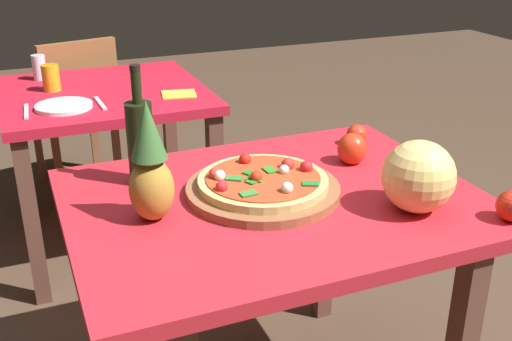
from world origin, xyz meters
TOP-DOWN VIEW (x-y plane):
  - display_table at (0.00, 0.00)m, footprint 1.11×0.85m
  - background_table at (-0.25, 1.25)m, footprint 0.85×0.84m
  - dining_chair at (-0.31, 1.90)m, footprint 0.48×0.48m
  - pizza_board at (-0.02, 0.03)m, footprint 0.42×0.42m
  - pizza at (-0.02, 0.03)m, footprint 0.36×0.36m
  - wine_bottle at (-0.31, 0.23)m, footprint 0.08×0.08m
  - pineapple_left at (-0.33, 0.00)m, footprint 0.11×0.11m
  - melon at (0.31, -0.21)m, footprint 0.19×0.19m
  - bell_pepper at (0.32, 0.13)m, footprint 0.09×0.09m
  - tomato_at_corner at (0.41, 0.26)m, footprint 0.07×0.07m
  - tomato_near_board at (0.49, -0.35)m, footprint 0.08×0.08m
  - drinking_glass_juice at (-0.45, 1.32)m, footprint 0.07×0.07m
  - drinking_glass_water at (-0.49, 1.53)m, footprint 0.06×0.06m
  - dinner_plate at (-0.44, 1.04)m, footprint 0.22×0.22m
  - fork_utensil at (-0.58, 1.04)m, footprint 0.03×0.18m
  - knife_utensil at (-0.30, 1.04)m, footprint 0.02×0.18m
  - napkin_folded at (0.03, 1.05)m, footprint 0.16×0.14m

SIDE VIEW (x-z plane):
  - dining_chair at x=-0.31m, z-range 0.06..0.91m
  - background_table at x=-0.25m, z-range 0.25..0.99m
  - display_table at x=0.00m, z-range 0.27..1.01m
  - napkin_folded at x=0.03m, z-range 0.74..0.75m
  - fork_utensil at x=-0.58m, z-range 0.74..0.75m
  - knife_utensil at x=-0.30m, z-range 0.74..0.75m
  - dinner_plate at x=-0.44m, z-range 0.74..0.76m
  - pizza_board at x=-0.02m, z-range 0.74..0.77m
  - tomato_at_corner at x=0.41m, z-range 0.74..0.81m
  - tomato_near_board at x=0.49m, z-range 0.74..0.82m
  - pizza at x=-0.02m, z-range 0.75..0.81m
  - bell_pepper at x=0.32m, z-range 0.74..0.84m
  - drinking_glass_juice at x=-0.45m, z-range 0.74..0.85m
  - drinking_glass_water at x=-0.49m, z-range 0.74..0.85m
  - melon at x=0.31m, z-range 0.74..0.93m
  - wine_bottle at x=-0.31m, z-range 0.70..1.04m
  - pineapple_left at x=-0.33m, z-range 0.72..1.04m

